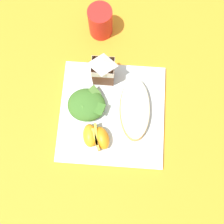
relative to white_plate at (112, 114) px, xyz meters
name	(u,v)px	position (x,y,z in m)	size (l,w,h in m)	color
ground	(112,114)	(0.00, 0.00, -0.01)	(3.00, 3.00, 0.00)	orange
white_plate	(112,114)	(0.00, 0.00, 0.00)	(0.28, 0.28, 0.02)	silver
cheesy_pizza_bread	(135,109)	(0.06, 0.01, 0.03)	(0.09, 0.17, 0.04)	tan
green_salad_pile	(87,105)	(-0.07, 0.01, 0.03)	(0.10, 0.10, 0.04)	#3D7028
milk_carton	(103,70)	(-0.03, 0.10, 0.07)	(0.06, 0.04, 0.11)	brown
orange_wedge_front	(91,136)	(-0.05, -0.07, 0.03)	(0.05, 0.06, 0.04)	orange
orange_wedge_middle	(101,138)	(-0.02, -0.07, 0.03)	(0.06, 0.07, 0.04)	orange
drinking_red_cup	(100,22)	(-0.05, 0.25, 0.04)	(0.07, 0.07, 0.09)	red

